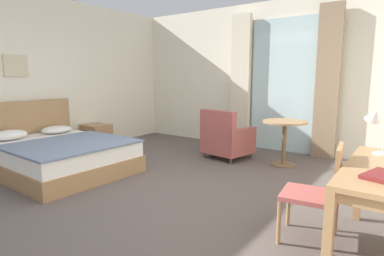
# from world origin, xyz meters

# --- Properties ---
(ground) EXTENTS (6.42, 6.71, 0.10)m
(ground) POSITION_xyz_m (0.00, 0.00, -0.05)
(ground) COLOR #564C47
(wall_back) EXTENTS (6.02, 0.12, 2.86)m
(wall_back) POSITION_xyz_m (0.00, 3.10, 1.43)
(wall_back) COLOR silver
(wall_back) RESTS_ON ground
(wall_left) EXTENTS (0.12, 6.31, 2.86)m
(wall_left) POSITION_xyz_m (-2.95, 0.00, 1.43)
(wall_left) COLOR silver
(wall_left) RESTS_ON ground
(balcony_glass_door) EXTENTS (1.24, 0.02, 2.52)m
(balcony_glass_door) POSITION_xyz_m (0.47, 3.02, 1.26)
(balcony_glass_door) COLOR silver
(balcony_glass_door) RESTS_ON ground
(curtain_panel_left) EXTENTS (0.40, 0.10, 2.66)m
(curtain_panel_left) POSITION_xyz_m (-0.37, 2.92, 1.33)
(curtain_panel_left) COLOR beige
(curtain_panel_left) RESTS_ON ground
(curtain_panel_right) EXTENTS (0.39, 0.10, 2.66)m
(curtain_panel_right) POSITION_xyz_m (1.31, 2.92, 1.33)
(curtain_panel_right) COLOR #897056
(curtain_panel_right) RESTS_ON ground
(bed) EXTENTS (2.17, 1.69, 1.03)m
(bed) POSITION_xyz_m (-1.80, -0.33, 0.26)
(bed) COLOR #9E754C
(bed) RESTS_ON ground
(nightstand) EXTENTS (0.49, 0.45, 0.49)m
(nightstand) POSITION_xyz_m (-2.60, 1.02, 0.24)
(nightstand) COLOR #9E754C
(nightstand) RESTS_ON ground
(desk_chair) EXTENTS (0.52, 0.49, 0.88)m
(desk_chair) POSITION_xyz_m (2.03, -0.17, 0.48)
(desk_chair) COLOR #9E4C47
(desk_chair) RESTS_ON ground
(desk_lamp) EXTENTS (0.28, 0.27, 0.43)m
(desk_lamp) POSITION_xyz_m (2.34, 0.36, 1.03)
(desk_lamp) COLOR #B7B2A8
(desk_lamp) RESTS_ON writing_desk
(closed_book) EXTENTS (0.28, 0.35, 0.03)m
(closed_book) POSITION_xyz_m (2.50, -0.47, 0.77)
(closed_book) COLOR maroon
(closed_book) RESTS_ON writing_desk
(armchair_by_window) EXTENTS (0.83, 0.80, 0.87)m
(armchair_by_window) POSITION_xyz_m (-0.08, 1.86, 0.35)
(armchair_by_window) COLOR #9E4C47
(armchair_by_window) RESTS_ON ground
(round_cafe_table) EXTENTS (0.71, 0.71, 0.74)m
(round_cafe_table) POSITION_xyz_m (0.91, 2.03, 0.55)
(round_cafe_table) COLOR #9E754C
(round_cafe_table) RESTS_ON ground
(framed_picture) EXTENTS (0.03, 0.39, 0.36)m
(framed_picture) POSITION_xyz_m (-2.87, -0.33, 1.62)
(framed_picture) COLOR beige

